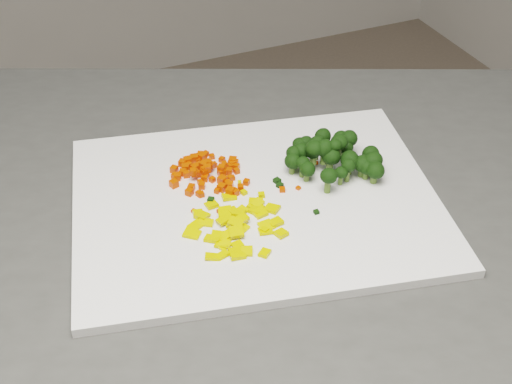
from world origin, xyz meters
name	(u,v)px	position (x,y,z in m)	size (l,w,h in m)	color
cutting_board	(256,202)	(0.28, -0.04, 0.91)	(0.44, 0.34, 0.01)	white
carrot_pile	(210,169)	(0.25, 0.02, 0.93)	(0.10, 0.10, 0.03)	red
pepper_pile	(235,223)	(0.24, -0.08, 0.92)	(0.11, 0.11, 0.02)	yellow
broccoli_pile	(331,155)	(0.39, -0.03, 0.94)	(0.12, 0.12, 0.05)	black
carrot_cube_0	(237,171)	(0.28, 0.02, 0.92)	(0.01, 0.01, 0.01)	red
carrot_cube_1	(201,194)	(0.22, -0.01, 0.92)	(0.01, 0.01, 0.01)	red
carrot_cube_2	(185,168)	(0.22, 0.05, 0.92)	(0.01, 0.01, 0.01)	red
carrot_cube_3	(231,166)	(0.28, 0.03, 0.92)	(0.01, 0.01, 0.01)	red
carrot_cube_4	(204,165)	(0.24, 0.03, 0.92)	(0.01, 0.01, 0.01)	red
carrot_cube_5	(237,167)	(0.28, 0.03, 0.92)	(0.01, 0.01, 0.01)	red
carrot_cube_6	(208,163)	(0.25, 0.05, 0.92)	(0.01, 0.01, 0.01)	red
carrot_cube_7	(198,160)	(0.24, 0.06, 0.91)	(0.01, 0.01, 0.01)	red
carrot_cube_8	(223,187)	(0.25, -0.01, 0.92)	(0.01, 0.01, 0.01)	red
carrot_cube_9	(193,172)	(0.22, 0.02, 0.93)	(0.01, 0.01, 0.01)	red
carrot_cube_10	(205,170)	(0.24, 0.02, 0.92)	(0.01, 0.01, 0.01)	red
carrot_cube_11	(195,173)	(0.23, 0.03, 0.92)	(0.01, 0.01, 0.01)	red
carrot_cube_12	(247,182)	(0.28, -0.01, 0.92)	(0.01, 0.01, 0.01)	red
carrot_cube_13	(199,174)	(0.23, 0.03, 0.92)	(0.01, 0.01, 0.01)	red
carrot_cube_14	(210,163)	(0.25, 0.05, 0.91)	(0.01, 0.01, 0.01)	red
carrot_cube_15	(212,157)	(0.26, 0.06, 0.91)	(0.01, 0.01, 0.01)	red
carrot_cube_16	(208,164)	(0.25, 0.04, 0.92)	(0.01, 0.01, 0.01)	red
carrot_cube_17	(195,168)	(0.23, 0.04, 0.92)	(0.01, 0.01, 0.01)	red
carrot_cube_18	(233,161)	(0.28, 0.04, 0.92)	(0.01, 0.01, 0.01)	red
carrot_cube_19	(199,194)	(0.22, -0.01, 0.92)	(0.01, 0.01, 0.01)	red
carrot_cube_20	(236,162)	(0.29, 0.04, 0.91)	(0.01, 0.01, 0.01)	red
carrot_cube_21	(217,191)	(0.24, -0.01, 0.91)	(0.01, 0.01, 0.01)	red
carrot_cube_22	(214,165)	(0.26, 0.04, 0.92)	(0.01, 0.01, 0.01)	red
carrot_cube_23	(230,185)	(0.26, -0.01, 0.92)	(0.01, 0.01, 0.01)	red
carrot_cube_24	(222,188)	(0.25, -0.01, 0.92)	(0.01, 0.01, 0.01)	red
carrot_cube_25	(177,177)	(0.21, 0.03, 0.92)	(0.01, 0.01, 0.01)	red
carrot_cube_26	(202,186)	(0.23, 0.01, 0.92)	(0.01, 0.01, 0.01)	red
carrot_cube_27	(229,171)	(0.27, 0.02, 0.92)	(0.01, 0.01, 0.01)	red
carrot_cube_28	(222,172)	(0.26, 0.02, 0.92)	(0.01, 0.01, 0.01)	red
carrot_cube_29	(212,180)	(0.24, 0.01, 0.91)	(0.01, 0.01, 0.01)	red
carrot_cube_30	(221,168)	(0.26, 0.02, 0.92)	(0.01, 0.01, 0.01)	red
carrot_cube_31	(183,163)	(0.22, 0.06, 0.92)	(0.01, 0.01, 0.01)	red
carrot_cube_32	(202,157)	(0.25, 0.06, 0.92)	(0.01, 0.01, 0.01)	red
carrot_cube_33	(188,161)	(0.23, 0.06, 0.92)	(0.01, 0.01, 0.01)	red
carrot_cube_34	(235,192)	(0.26, -0.02, 0.92)	(0.01, 0.01, 0.01)	red
carrot_cube_35	(207,168)	(0.24, 0.02, 0.92)	(0.01, 0.01, 0.01)	red
carrot_cube_36	(174,184)	(0.20, 0.02, 0.92)	(0.01, 0.01, 0.01)	red
carrot_cube_37	(232,178)	(0.27, 0.01, 0.91)	(0.01, 0.01, 0.01)	red
carrot_cube_38	(205,178)	(0.24, 0.02, 0.92)	(0.01, 0.01, 0.01)	red
carrot_cube_39	(207,164)	(0.25, 0.04, 0.92)	(0.01, 0.01, 0.01)	red
carrot_cube_40	(206,154)	(0.26, 0.07, 0.92)	(0.01, 0.01, 0.01)	red
carrot_cube_41	(232,164)	(0.28, 0.03, 0.92)	(0.01, 0.01, 0.01)	red
carrot_cube_42	(192,170)	(0.23, 0.04, 0.91)	(0.01, 0.01, 0.01)	red
carrot_cube_43	(183,172)	(0.21, 0.04, 0.92)	(0.01, 0.01, 0.01)	red
carrot_cube_44	(204,171)	(0.24, 0.03, 0.92)	(0.01, 0.01, 0.01)	red
carrot_cube_45	(224,172)	(0.26, 0.02, 0.92)	(0.01, 0.01, 0.01)	red
carrot_cube_46	(191,188)	(0.21, 0.01, 0.92)	(0.01, 0.01, 0.01)	red
carrot_cube_47	(178,175)	(0.21, 0.04, 0.92)	(0.01, 0.01, 0.01)	red
carrot_cube_48	(194,158)	(0.24, 0.06, 0.92)	(0.01, 0.01, 0.01)	red
carrot_cube_49	(230,191)	(0.26, -0.02, 0.92)	(0.01, 0.01, 0.01)	red
carrot_cube_50	(211,165)	(0.25, 0.03, 0.92)	(0.01, 0.01, 0.01)	red
carrot_cube_51	(174,169)	(0.21, 0.05, 0.92)	(0.01, 0.01, 0.01)	red
carrot_cube_52	(222,160)	(0.27, 0.05, 0.92)	(0.01, 0.01, 0.01)	red
carrot_cube_53	(222,180)	(0.26, 0.00, 0.92)	(0.01, 0.01, 0.01)	red
carrot_cube_54	(224,164)	(0.27, 0.04, 0.92)	(0.01, 0.01, 0.01)	red
carrot_cube_55	(189,165)	(0.23, 0.05, 0.92)	(0.01, 0.01, 0.01)	red
carrot_cube_56	(199,166)	(0.24, 0.05, 0.92)	(0.01, 0.01, 0.01)	red
carrot_cube_57	(200,182)	(0.23, 0.01, 0.91)	(0.01, 0.01, 0.01)	red
carrot_cube_58	(227,183)	(0.26, 0.00, 0.92)	(0.01, 0.01, 0.01)	red
carrot_cube_59	(201,156)	(0.25, 0.07, 0.92)	(0.01, 0.01, 0.01)	red
carrot_cube_60	(230,178)	(0.27, 0.01, 0.92)	(0.01, 0.01, 0.01)	red
carrot_cube_61	(186,174)	(0.22, 0.04, 0.92)	(0.01, 0.01, 0.01)	red
carrot_cube_62	(241,188)	(0.27, -0.02, 0.92)	(0.01, 0.01, 0.01)	red
carrot_cube_63	(175,176)	(0.20, 0.04, 0.92)	(0.01, 0.01, 0.01)	red
carrot_cube_64	(189,192)	(0.21, 0.00, 0.92)	(0.01, 0.01, 0.01)	red
carrot_cube_65	(204,172)	(0.24, 0.02, 0.92)	(0.01, 0.01, 0.01)	red
pepper_chunk_0	(229,197)	(0.25, -0.03, 0.91)	(0.02, 0.01, 0.00)	yellow
pepper_chunk_1	(256,203)	(0.28, -0.05, 0.91)	(0.02, 0.02, 0.00)	yellow
pepper_chunk_2	(258,203)	(0.28, -0.05, 0.91)	(0.01, 0.01, 0.00)	yellow
pepper_chunk_3	(236,232)	(0.23, -0.10, 0.92)	(0.02, 0.02, 0.00)	yellow
pepper_chunk_4	(236,223)	(0.24, -0.08, 0.92)	(0.01, 0.02, 0.00)	yellow
pepper_chunk_5	(225,212)	(0.24, -0.06, 0.92)	(0.02, 0.02, 0.00)	yellow
pepper_chunk_6	(233,211)	(0.24, -0.06, 0.92)	(0.02, 0.01, 0.00)	yellow
pepper_chunk_7	(266,226)	(0.27, -0.09, 0.91)	(0.02, 0.02, 0.00)	yellow
pepper_chunk_8	(224,219)	(0.23, -0.07, 0.92)	(0.02, 0.01, 0.00)	yellow
pepper_chunk_9	(265,231)	(0.27, -0.10, 0.91)	(0.01, 0.02, 0.00)	yellow
pepper_chunk_10	(196,226)	(0.20, -0.06, 0.91)	(0.01, 0.02, 0.00)	yellow
pepper_chunk_11	(223,243)	(0.21, -0.10, 0.91)	(0.02, 0.02, 0.00)	yellow
pepper_chunk_12	(272,208)	(0.29, -0.07, 0.91)	(0.02, 0.02, 0.00)	yellow
pepper_chunk_13	(198,213)	(0.21, -0.04, 0.91)	(0.01, 0.01, 0.00)	yellow
pepper_chunk_14	(256,207)	(0.27, -0.06, 0.91)	(0.02, 0.01, 0.00)	yellow
pepper_chunk_15	(211,205)	(0.23, -0.03, 0.91)	(0.01, 0.01, 0.00)	yellow
pepper_chunk_16	(260,213)	(0.27, -0.07, 0.91)	(0.01, 0.02, 0.00)	yellow
pepper_chunk_17	(192,234)	(0.19, -0.07, 0.91)	(0.02, 0.01, 0.00)	yellow
pepper_chunk_18	(237,245)	(0.23, -0.11, 0.91)	(0.01, 0.01, 0.00)	yellow
pepper_chunk_19	(247,251)	(0.23, -0.13, 0.91)	(0.01, 0.01, 0.00)	yellow
pepper_chunk_20	(218,236)	(0.21, -0.09, 0.91)	(0.01, 0.02, 0.00)	yellow
pepper_chunk_21	(240,213)	(0.25, -0.07, 0.92)	(0.01, 0.01, 0.00)	yellow
pepper_chunk_22	(241,211)	(0.26, -0.06, 0.91)	(0.02, 0.01, 0.00)	yellow
pepper_chunk_23	(231,223)	(0.24, -0.07, 0.91)	(0.01, 0.01, 0.00)	yellow
pepper_chunk_24	(202,216)	(0.21, -0.05, 0.91)	(0.01, 0.02, 0.00)	yellow
pepper_chunk_25	(237,254)	(0.22, -0.13, 0.91)	(0.02, 0.02, 0.00)	yellow
pepper_chunk_26	(234,218)	(0.24, -0.07, 0.91)	(0.02, 0.02, 0.00)	yellow
pepper_chunk_27	(281,233)	(0.28, -0.11, 0.91)	(0.01, 0.01, 0.00)	yellow
pepper_chunk_28	(256,211)	(0.27, -0.06, 0.91)	(0.01, 0.01, 0.00)	yellow
pepper_chunk_29	(241,220)	(0.25, -0.08, 0.92)	(0.01, 0.01, 0.00)	yellow
pepper_chunk_30	(224,245)	(0.21, -0.11, 0.91)	(0.01, 0.01, 0.00)	yellow
pepper_chunk_31	(226,235)	(0.22, -0.09, 0.91)	(0.02, 0.01, 0.00)	yellow
pepper_chunk_32	(276,222)	(0.28, -0.09, 0.91)	(0.02, 0.01, 0.00)	yellow
pepper_chunk_33	(243,218)	(0.25, -0.08, 0.92)	(0.01, 0.01, 0.00)	yellow
pepper_chunk_34	(222,255)	(0.21, -0.12, 0.91)	(0.02, 0.01, 0.00)	yellow
pepper_chunk_35	(212,257)	(0.20, -0.12, 0.91)	(0.02, 0.01, 0.00)	yellow
pepper_chunk_36	(265,253)	(0.25, -0.14, 0.91)	(0.01, 0.01, 0.00)	yellow
pepper_chunk_37	(212,239)	(0.21, -0.09, 0.91)	(0.02, 0.01, 0.00)	yellow
pepper_chunk_38	(241,228)	(0.24, -0.09, 0.91)	(0.02, 0.02, 0.00)	yellow
pepper_chunk_39	(206,223)	(0.21, -0.06, 0.91)	(0.02, 0.01, 0.00)	yellow
broccoli_floret_0	(314,153)	(0.37, -0.02, 0.94)	(0.03, 0.03, 0.03)	black
broccoli_floret_1	(302,167)	(0.35, -0.02, 0.93)	(0.02, 0.02, 0.03)	black
broccoli_floret_2	(330,161)	(0.39, -0.03, 0.93)	(0.03, 0.03, 0.03)	black
broccoli_floret_3	(349,164)	(0.41, -0.04, 0.93)	(0.03, 0.03, 0.03)	black
broccoli_floret_4	(344,150)	(0.42, -0.01, 0.93)	(0.03, 0.03, 0.03)	black
broccoli_floret_5	(366,170)	(0.43, -0.06, 0.92)	(0.03, 0.03, 0.03)	black
broccoli_floret_6	(307,172)	(0.35, -0.03, 0.92)	(0.03, 0.03, 0.03)	black
broccoli_floret_7	(370,158)	(0.44, -0.04, 0.93)	(0.03, 0.03, 0.03)	black
broccoli_floret_8	(346,147)	(0.43, 0.00, 0.92)	(0.02, 0.02, 0.03)	black
broccoli_floret_9	(372,164)	(0.44, -0.05, 0.93)	(0.03, 0.03, 0.03)	black
broccoli_floret_10	(348,171)	(0.40, -0.05, 0.93)	(0.02, 0.02, 0.03)	black
broccoli_floret_11	(312,159)	(0.37, -0.01, 0.93)	(0.02, 0.02, 0.03)	black
broccoli_floret_12	(348,144)	(0.43, 0.00, 0.93)	(0.03, 0.03, 0.03)	black
broccoli_floret_13	(335,151)	(0.40, -0.03, 0.94)	(0.02, 0.02, 0.03)	black
broccoli_floret_14	(362,167)	(0.42, -0.05, 0.93)	(0.03, 0.03, 0.03)	black
broccoli_floret_15	(374,173)	(0.43, -0.07, 0.93)	(0.03, 0.03, 0.03)	black
broccoli_floret_16	(292,164)	(0.34, -0.01, 0.93)	(0.03, 0.03, 0.03)	black
broccoli_floret_17	(340,143)	(0.42, 0.01, 0.93)	(0.03, 0.03, 0.03)	black
broccoli_floret_18	(305,146)	(0.38, 0.02, 0.92)	(0.03, 0.03, 0.03)	black
broccoli_floret_19	(341,176)	(0.39, -0.05, 0.92)	(0.02, 0.02, 0.02)	black
broccoli_floret_20	(316,149)	(0.38, -0.01, 0.94)	(0.03, 0.03, 0.03)	black
broccoli_floret_21	(324,153)	(0.38, -0.02, 0.94)	(0.03, 0.03, 0.03)	black
broccoli_floret_22	(300,156)	(0.36, 0.00, 0.93)	(0.03, 0.03, 0.03)	black
broccoli_floret_23	(328,181)	(0.37, -0.06, 0.93)	(0.03, 0.03, 0.03)	black
broccoli_floret_24	(338,146)	(0.41, -0.02, 0.94)	(0.03, 0.03, 0.03)	black
broccoli_floret_25	(299,147)	(0.37, 0.02, 0.92)	(0.03, 0.03, 0.03)	black
broccoli_floret_26	(322,142)	(0.40, 0.02, 0.93)	(0.03, 0.03, 0.03)	black
broccoli_floret_27	(293,158)	(0.35, 0.00, 0.93)	(0.03, 0.03, 0.03)	black
stray_bit_0	(282,190)	(0.32, -0.04, 0.91)	(0.01, 0.01, 0.00)	red
stray_bit_1	(209,221)	(0.21, -0.06, 0.91)	(0.01, 0.01, 0.00)	red
stray_bit_2	(298,188)	(0.34, -0.04, 0.91)	(0.01, 0.01, 0.00)	red
stray_bit_3	(211,200)	(0.23, -0.02, 0.91)	(0.01, 0.01, 0.01)	black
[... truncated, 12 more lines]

